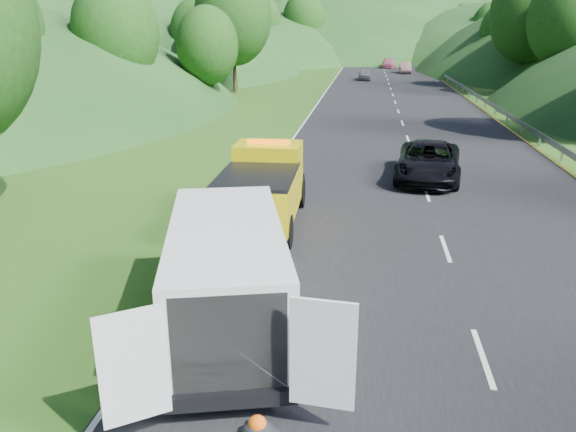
# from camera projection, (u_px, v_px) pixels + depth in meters

# --- Properties ---
(ground) EXTENTS (320.00, 320.00, 0.00)m
(ground) POSITION_uv_depth(u_px,v_px,m) (340.00, 303.00, 13.68)
(ground) COLOR #38661E
(ground) RESTS_ON ground
(road_surface) EXTENTS (14.00, 200.00, 0.02)m
(road_surface) POSITION_uv_depth(u_px,v_px,m) (395.00, 102.00, 50.85)
(road_surface) COLOR black
(road_surface) RESTS_ON ground
(guardrail) EXTENTS (0.06, 140.00, 1.52)m
(guardrail) POSITION_uv_depth(u_px,v_px,m) (458.00, 89.00, 61.64)
(guardrail) COLOR gray
(guardrail) RESTS_ON ground
(tree_line_left) EXTENTS (14.00, 140.00, 14.00)m
(tree_line_left) POSITION_uv_depth(u_px,v_px,m) (216.00, 80.00, 72.50)
(tree_line_left) COLOR #255D1B
(tree_line_left) RESTS_ON ground
(tree_line_right) EXTENTS (14.00, 140.00, 14.00)m
(tree_line_right) POSITION_uv_depth(u_px,v_px,m) (558.00, 85.00, 67.03)
(tree_line_right) COLOR #255D1B
(tree_line_right) RESTS_ON ground
(hills_backdrop) EXTENTS (201.00, 288.60, 44.00)m
(hills_backdrop) POSITION_uv_depth(u_px,v_px,m) (393.00, 55.00, 139.34)
(hills_backdrop) COLOR #2D5B23
(hills_backdrop) RESTS_ON ground
(tow_truck) EXTENTS (2.51, 6.32, 2.69)m
(tow_truck) POSITION_uv_depth(u_px,v_px,m) (264.00, 187.00, 18.86)
(tow_truck) COLOR black
(tow_truck) RESTS_ON ground
(white_van) EXTENTS (4.76, 7.68, 2.54)m
(white_van) POSITION_uv_depth(u_px,v_px,m) (227.00, 271.00, 11.99)
(white_van) COLOR black
(white_van) RESTS_ON ground
(woman) EXTENTS (0.68, 0.72, 1.61)m
(woman) POSITION_uv_depth(u_px,v_px,m) (245.00, 276.00, 15.20)
(woman) COLOR white
(woman) RESTS_ON ground
(child) EXTENTS (0.50, 0.41, 0.95)m
(child) POSITION_uv_depth(u_px,v_px,m) (231.00, 302.00, 13.73)
(child) COLOR tan
(child) RESTS_ON ground
(suitcase) EXTENTS (0.36, 0.21, 0.56)m
(suitcase) POSITION_uv_depth(u_px,v_px,m) (178.00, 269.00, 14.94)
(suitcase) COLOR #675F4D
(suitcase) RESTS_ON ground
(passing_suv) EXTENTS (3.38, 6.09, 1.61)m
(passing_suv) POSITION_uv_depth(u_px,v_px,m) (427.00, 179.00, 24.92)
(passing_suv) COLOR black
(passing_suv) RESTS_ON ground
(dist_car_a) EXTENTS (1.65, 4.10, 1.40)m
(dist_car_a) POSITION_uv_depth(u_px,v_px,m) (364.00, 80.00, 72.67)
(dist_car_a) COLOR #4E4E53
(dist_car_a) RESTS_ON ground
(dist_car_b) EXTENTS (1.62, 4.64, 1.53)m
(dist_car_b) POSITION_uv_depth(u_px,v_px,m) (405.00, 73.00, 84.05)
(dist_car_b) COLOR #754E52
(dist_car_b) RESTS_ON ground
(dist_car_c) EXTENTS (2.20, 5.40, 1.57)m
(dist_car_c) POSITION_uv_depth(u_px,v_px,m) (389.00, 68.00, 94.47)
(dist_car_c) COLOR #AF576D
(dist_car_c) RESTS_ON ground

